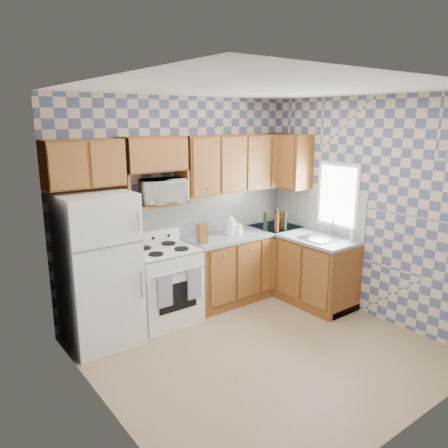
{
  "coord_description": "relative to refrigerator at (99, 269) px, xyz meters",
  "views": [
    {
      "loc": [
        -2.89,
        -3.13,
        2.43
      ],
      "look_at": [
        0.05,
        0.75,
        1.25
      ],
      "focal_mm": 35.0,
      "sensor_mm": 36.0,
      "label": 1
    }
  ],
  "objects": [
    {
      "name": "electric_kettle",
      "position": [
        1.86,
        0.07,
        0.18
      ],
      "size": [
        0.16,
        0.16,
        0.2
      ],
      "primitive_type": "cylinder",
      "color": "white",
      "rests_on": "countertop_back"
    },
    {
      "name": "bottle_3",
      "position": [
        2.45,
        -0.21,
        0.19
      ],
      "size": [
        0.06,
        0.06,
        0.22
      ],
      "primitive_type": "cylinder",
      "color": "#502C0D",
      "rests_on": "countertop_back"
    },
    {
      "name": "bottle_4",
      "position": [
        2.37,
        -0.07,
        0.21
      ],
      "size": [
        0.06,
        0.06,
        0.25
      ],
      "primitive_type": "cylinder",
      "color": "black",
      "rests_on": "countertop_back"
    },
    {
      "name": "sink",
      "position": [
        2.67,
        -0.8,
        0.09
      ],
      "size": [
        0.48,
        0.4,
        0.03
      ],
      "primitive_type": "cube",
      "color": "#B7B7BC",
      "rests_on": "countertop_right"
    },
    {
      "name": "upper_cabinets_back",
      "position": [
        2.1,
        0.19,
        1.01
      ],
      "size": [
        1.75,
        0.33,
        0.74
      ],
      "primitive_type": "cube",
      "color": "brown",
      "rests_on": "back_wall"
    },
    {
      "name": "floor",
      "position": [
        1.27,
        -1.25,
        -0.84
      ],
      "size": [
        3.4,
        3.4,
        0.0
      ],
      "primitive_type": "plane",
      "color": "#8D7457",
      "rests_on": "ground"
    },
    {
      "name": "dish_towel_left",
      "position": [
        0.63,
        -0.32,
        -0.3
      ],
      "size": [
        0.18,
        0.02,
        0.38
      ],
      "primitive_type": "cube",
      "color": "navy",
      "rests_on": "stove_body"
    },
    {
      "name": "upper_cabinets_right",
      "position": [
        2.81,
        0.0,
        1.01
      ],
      "size": [
        0.33,
        0.7,
        0.74
      ],
      "primitive_type": "cube",
      "color": "brown",
      "rests_on": "right_wall"
    },
    {
      "name": "backguard",
      "position": [
        0.8,
        0.3,
        0.16
      ],
      "size": [
        0.76,
        0.08,
        0.17
      ],
      "primitive_type": "cube",
      "color": "white",
      "rests_on": "cooktop"
    },
    {
      "name": "bottle_2",
      "position": [
        2.67,
        -0.09,
        0.2
      ],
      "size": [
        0.06,
        0.06,
        0.24
      ],
      "primitive_type": "cylinder",
      "color": "#502C0D",
      "rests_on": "countertop_back"
    },
    {
      "name": "dish_towel_right",
      "position": [
        1.02,
        -0.32,
        -0.3
      ],
      "size": [
        0.18,
        0.02,
        0.38
      ],
      "primitive_type": "cube",
      "color": "navy",
      "rests_on": "stove_body"
    },
    {
      "name": "window",
      "position": [
        2.96,
        -0.8,
        0.61
      ],
      "size": [
        0.02,
        0.66,
        0.86
      ],
      "primitive_type": "cube",
      "color": "silver",
      "rests_on": "right_wall"
    },
    {
      "name": "knife_block",
      "position": [
        1.32,
        -0.05,
        0.2
      ],
      "size": [
        0.12,
        0.12,
        0.24
      ],
      "primitive_type": "cube",
      "rotation": [
        0.0,
        0.0,
        -0.11
      ],
      "color": "brown",
      "rests_on": "countertop_back"
    },
    {
      "name": "bottle_1",
      "position": [
        2.62,
        -0.19,
        0.21
      ],
      "size": [
        0.06,
        0.06,
        0.26
      ],
      "primitive_type": "cylinder",
      "color": "black",
      "rests_on": "countertop_back"
    },
    {
      "name": "bottle_0",
      "position": [
        2.52,
        -0.13,
        0.22
      ],
      "size": [
        0.06,
        0.06,
        0.28
      ],
      "primitive_type": "cylinder",
      "color": "black",
      "rests_on": "countertop_back"
    },
    {
      "name": "soap_bottle",
      "position": [
        2.87,
        -1.14,
        0.17
      ],
      "size": [
        0.06,
        0.06,
        0.17
      ],
      "primitive_type": "cylinder",
      "color": "beige",
      "rests_on": "countertop_right"
    },
    {
      "name": "backsplash_right",
      "position": [
        2.96,
        -0.45,
        0.36
      ],
      "size": [
        0.02,
        1.6,
        0.56
      ],
      "primitive_type": "cube",
      "color": "white",
      "rests_on": "right_wall"
    },
    {
      "name": "right_wall",
      "position": [
        2.97,
        -1.25,
        0.51
      ],
      "size": [
        0.02,
        3.2,
        2.7
      ],
      "primitive_type": "cube",
      "color": "slate",
      "rests_on": "ground"
    },
    {
      "name": "stove_body",
      "position": [
        0.8,
        0.03,
        -0.39
      ],
      "size": [
        0.76,
        0.65,
        0.9
      ],
      "primitive_type": "cube",
      "color": "white",
      "rests_on": "floor"
    },
    {
      "name": "countertop_right",
      "position": [
        2.67,
        -0.45,
        0.06
      ],
      "size": [
        0.63,
        1.6,
        0.04
      ],
      "primitive_type": "cube",
      "color": "gray",
      "rests_on": "base_cabinets_right"
    },
    {
      "name": "food_containers",
      "position": [
        1.95,
        0.05,
        0.14
      ],
      "size": [
        0.19,
        0.19,
        0.13
      ],
      "primitive_type": null,
      "color": "beige",
      "rests_on": "countertop_back"
    },
    {
      "name": "cooktop",
      "position": [
        0.8,
        0.03,
        0.07
      ],
      "size": [
        0.76,
        0.65,
        0.02
      ],
      "primitive_type": "cube",
      "color": "silver",
      "rests_on": "stove_body"
    },
    {
      "name": "microwave",
      "position": [
        0.89,
        0.12,
        0.75
      ],
      "size": [
        0.58,
        0.45,
        0.28
      ],
      "primitive_type": "imported",
      "rotation": [
        0.0,
        0.0,
        -0.22
      ],
      "color": "white",
      "rests_on": "microwave_shelf"
    },
    {
      "name": "base_cabinets_back",
      "position": [
        2.1,
        0.05,
        -0.4
      ],
      "size": [
        1.75,
        0.6,
        0.88
      ],
      "primitive_type": "cube",
      "color": "brown",
      "rests_on": "floor"
    },
    {
      "name": "countertop_back",
      "position": [
        2.1,
        0.05,
        0.06
      ],
      "size": [
        1.77,
        0.63,
        0.04
      ],
      "primitive_type": "cube",
      "color": "gray",
      "rests_on": "base_cabinets_back"
    },
    {
      "name": "backsplash_back",
      "position": [
        1.68,
        0.34,
        0.36
      ],
      "size": [
        2.6,
        0.02,
        0.56
      ],
      "primitive_type": "cube",
      "color": "white",
      "rests_on": "back_wall"
    },
    {
      "name": "base_cabinets_right",
      "position": [
        2.67,
        -0.45,
        -0.4
      ],
      "size": [
        0.6,
        1.6,
        0.88
      ],
      "primitive_type": "cube",
      "color": "brown",
      "rests_on": "floor"
    },
    {
      "name": "upper_cabinets_fridge",
      "position": [
        -0.02,
        0.19,
        1.13
      ],
      "size": [
        0.82,
        0.33,
        0.5
      ],
      "primitive_type": "cube",
      "color": "brown",
      "rests_on": "back_wall"
    },
    {
      "name": "back_wall",
      "position": [
        1.27,
        0.35,
        0.51
      ],
      "size": [
        3.4,
        0.02,
        2.7
      ],
      "primitive_type": "cube",
      "color": "slate",
      "rests_on": "ground"
    },
    {
      "name": "microwave_shelf",
      "position": [
        0.8,
        0.19,
        0.6
      ],
      "size": [
        0.8,
        0.33,
        0.03
      ],
      "primitive_type": "cube",
      "color": "brown",
      "rests_on": "back_wall"
    },
    {
      "name": "refrigerator",
      "position": [
        0.0,
        0.0,
        0.0
      ],
      "size": [
        0.75,
        0.7,
        1.68
      ],
      "primitive_type": "cube",
      "color": "white",
      "rests_on": "floor"
    }
  ]
}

